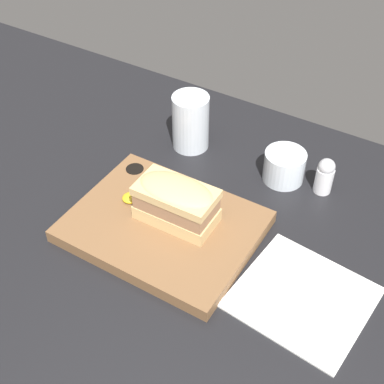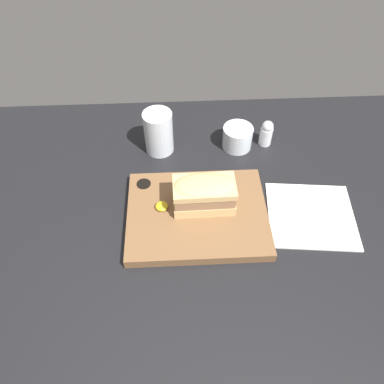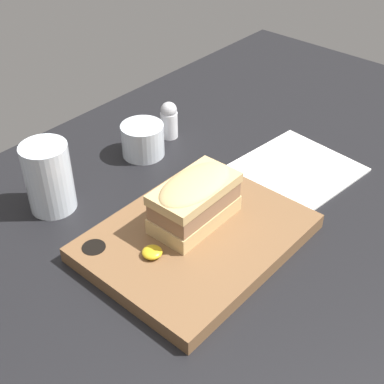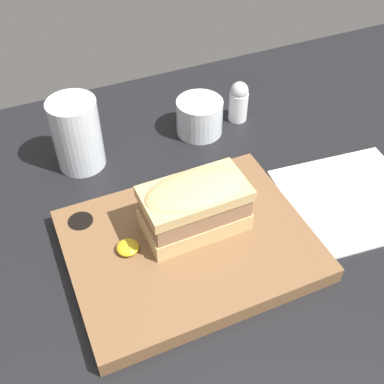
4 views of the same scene
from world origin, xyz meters
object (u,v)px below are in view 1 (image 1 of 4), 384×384
Objects in this scene: sandwich at (176,201)px; serving_board at (163,226)px; water_glass at (191,125)px; napkin at (302,297)px; salt_shaker at (325,175)px; wine_glass at (284,167)px.

serving_board is at bearing -134.03° from sandwich.
serving_board is at bearing -69.88° from water_glass.
sandwich is 26.93cm from napkin.
salt_shaker is at bearing 50.91° from sandwich.
sandwich is 1.74× the size of wine_glass.
salt_shaker is at bearing 4.79° from wine_glass.
water_glass is 1.48× the size of wine_glass.
wine_glass is at bearing 120.24° from napkin.
serving_board is 3.99× the size of wine_glass.
wine_glass is at bearing 62.67° from serving_board.
wine_glass is 1.07× the size of salt_shaker.
sandwich is 25.70cm from wine_glass.
serving_board is 27.86cm from wine_glass.
napkin is (36.67, -25.39, -5.10)cm from water_glass.
wine_glass is at bearing -175.21° from salt_shaker.
water_glass is 0.54× the size of napkin.
napkin is at bearing -34.70° from water_glass.
serving_board is at bearing 178.18° from napkin.
water_glass is at bearing 110.12° from serving_board.
water_glass reaches higher than sandwich.
sandwich is (1.78, 1.84, 5.74)cm from serving_board.
serving_board is at bearing -117.33° from wine_glass.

